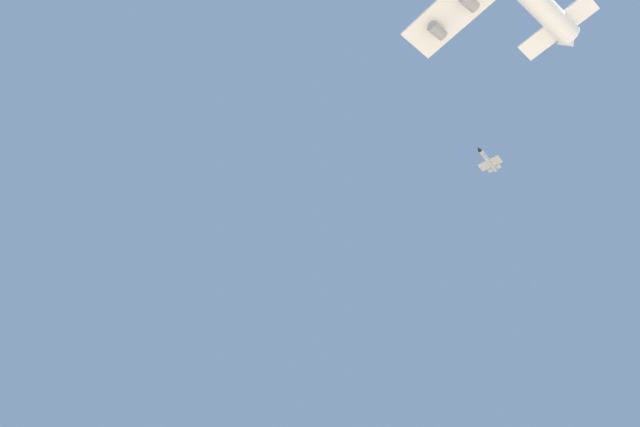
# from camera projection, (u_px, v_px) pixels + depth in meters

# --- Properties ---
(chase_jet_left_wing) EXTENTS (15.32, 8.62, 4.00)m
(chase_jet_left_wing) POSITION_uv_depth(u_px,v_px,m) (488.00, 160.00, 197.56)
(chase_jet_left_wing) COLOR #999EA3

